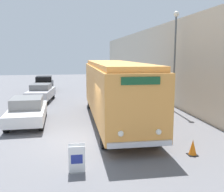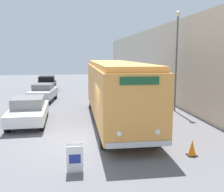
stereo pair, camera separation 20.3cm
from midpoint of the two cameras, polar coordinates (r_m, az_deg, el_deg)
The scene contains 9 objects.
ground_plane at distance 12.12m, azimuth -7.17°, elevation -9.62°, with size 80.00×80.00×0.00m, color slate.
building_wall_right at distance 22.82m, azimuth 10.80°, elevation 7.18°, with size 0.30×60.00×6.37m.
vintage_bus at distance 14.84m, azimuth 0.25°, elevation 1.53°, with size 2.59×11.17×3.43m.
sign_board at distance 8.93m, azimuth -8.34°, elevation -13.46°, with size 0.54×0.36×0.95m.
streetlamp at distance 18.28m, azimuth 13.25°, elevation 10.18°, with size 0.36×0.36×6.67m.
parked_car_near at distance 15.49m, azimuth -18.32°, elevation -3.01°, with size 2.12×4.65×1.48m.
parked_car_mid at distance 22.45m, azimuth -15.44°, elevation 0.75°, with size 2.16×4.37×1.46m.
parked_car_far at distance 28.58m, azimuth -14.78°, elevation 2.57°, with size 2.03×4.40×1.58m.
traffic_cone at distance 10.73m, azimuth 16.64°, elevation -10.71°, with size 0.36×0.36×0.62m.
Camera 1 is at (-0.39, -11.47, 3.86)m, focal length 42.00 mm.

